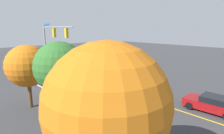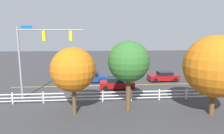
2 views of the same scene
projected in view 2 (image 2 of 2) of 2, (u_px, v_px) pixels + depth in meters
ground_plane at (89, 86)px, 24.61m from camera, size 120.00×120.00×0.00m
lane_center_stripe at (120, 85)px, 24.93m from camera, size 28.00×0.16×0.01m
signal_assembly at (38, 49)px, 18.86m from camera, size 6.59×0.38×7.50m
car_0 at (117, 83)px, 23.01m from camera, size 4.26×1.98×1.48m
car_1 at (163, 76)px, 27.15m from camera, size 4.35×2.17×1.39m
car_2 at (90, 77)px, 26.38m from camera, size 4.84×2.13×1.50m
white_rail_fence at (117, 95)px, 18.69m from camera, size 26.10×0.10×1.15m
tree_0 at (215, 66)px, 14.91m from camera, size 5.00×5.00×6.59m
tree_1 at (129, 62)px, 15.96m from camera, size 3.59×3.59×6.12m
tree_2 at (73, 70)px, 15.12m from camera, size 3.66×3.66×5.62m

